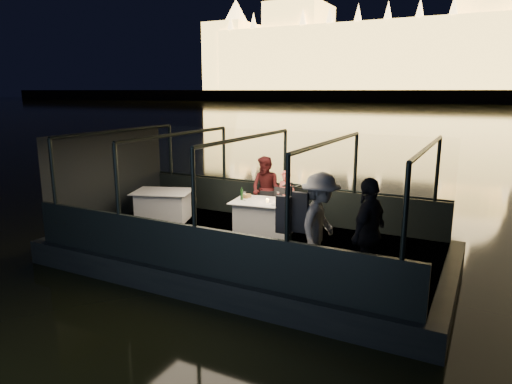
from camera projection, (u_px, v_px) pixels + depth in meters
The scene contains 29 objects.
river_water at pixel (465, 113), 79.58m from camera, with size 500.00×500.00×0.00m, color black.
boat_hull at pixel (248, 263), 10.19m from camera, with size 8.60×4.40×1.00m, color black.
boat_deck at pixel (248, 243), 10.09m from camera, with size 8.00×4.00×0.04m, color black.
gunwale_port at pixel (284, 203), 11.72m from camera, with size 8.00×0.08×0.90m, color black.
gunwale_starboard at pixel (195, 250), 8.25m from camera, with size 8.00×0.08×0.90m, color black.
cabin_glass_port at pixel (285, 158), 11.47m from camera, with size 8.00×0.02×1.40m, color #99B2B2, non-canonical shape.
cabin_glass_starboard at pixel (193, 188), 8.00m from camera, with size 8.00×0.02×1.40m, color #99B2B2, non-canonical shape.
cabin_roof_glass at pixel (247, 138), 9.58m from camera, with size 8.00×4.00×0.02m, color #99B2B2, non-canonical shape.
end_wall_fore at pixel (110, 176), 11.63m from camera, with size 0.02×4.00×2.30m, color black, non-canonical shape.
end_wall_aft at pixel (447, 213), 8.04m from camera, with size 0.02×4.00×2.30m, color black, non-canonical shape.
canopy_ribs at pixel (248, 191), 9.83m from camera, with size 8.00×4.00×2.30m, color black, non-canonical shape.
embankment at pixel (484, 97), 192.12m from camera, with size 400.00×140.00×6.00m, color #423D33.
parliament_building at pixel (490, 15), 155.68m from camera, with size 220.00×32.00×60.00m, color #F2D18C, non-canonical shape.
dining_table_central at pixel (264, 217), 10.64m from camera, with size 1.45×1.05×0.77m, color silver.
dining_table_aft at pixel (163, 206), 11.70m from camera, with size 1.45×1.05×0.77m, color white.
chair_port_left at pixel (264, 206), 11.39m from camera, with size 0.37×0.37×0.79m, color black.
chair_port_right at pixel (279, 210), 10.98m from camera, with size 0.45×0.45×0.96m, color black.
coat_stand at pixel (291, 228), 8.04m from camera, with size 0.48×0.38×1.72m, color black, non-canonical shape.
person_woman_coral at pixel (286, 196), 11.16m from camera, with size 0.50×0.33×1.38m, color #E06151.
person_man_maroon at pixel (266, 193), 11.50m from camera, with size 0.80×0.62×1.67m, color #401112.
passenger_stripe at pixel (320, 231), 8.04m from camera, with size 1.23×0.69×1.90m, color silver.
passenger_dark at pixel (368, 237), 7.68m from camera, with size 1.11×0.47×1.89m, color black.
wine_bottle at pixel (242, 194), 10.65m from camera, with size 0.06×0.06×0.30m, color #133414.
bread_basket at pixel (247, 196), 10.90m from camera, with size 0.22×0.22×0.09m, color olive.
amber_candle at pixel (267, 200), 10.46m from camera, with size 0.05×0.05×0.08m, color #FFB23F.
plate_near at pixel (276, 205), 10.22m from camera, with size 0.21×0.21×0.01m, color silver.
plate_far at pixel (251, 198), 10.88m from camera, with size 0.23×0.23×0.01m, color white.
wine_glass_white at pixel (245, 197), 10.57m from camera, with size 0.07×0.07×0.21m, color white, non-canonical shape.
wine_glass_red at pixel (278, 196), 10.62m from camera, with size 0.07×0.07×0.20m, color silver, non-canonical shape.
Camera 1 is at (4.57, -8.45, 3.77)m, focal length 32.00 mm.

